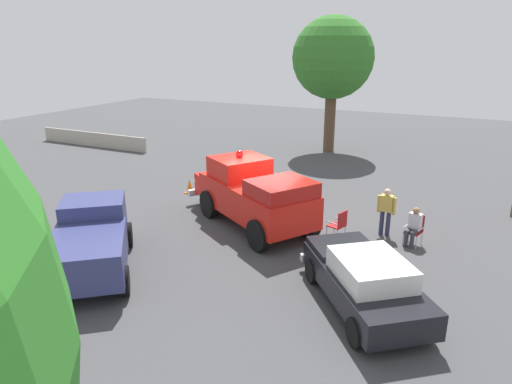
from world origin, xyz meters
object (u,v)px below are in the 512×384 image
object	(u,v)px
vintage_fire_truck	(253,193)
parked_pickup	(92,239)
lawn_chair_by_car	(339,223)
oak_tree_right	(333,59)
classic_hot_rod	(364,279)
spectator_standing	(386,209)
spectator_seated	(414,225)
lawn_chair_near_truck	(415,227)
traffic_cone	(190,186)

from	to	relation	value
vintage_fire_truck	parked_pickup	size ratio (longest dim) A/B	1.27
lawn_chair_by_car	oak_tree_right	size ratio (longest dim) A/B	0.13
vintage_fire_truck	classic_hot_rod	size ratio (longest dim) A/B	1.36
parked_pickup	spectator_standing	bearing A→B (deg)	-138.48
vintage_fire_truck	spectator_seated	world-z (taller)	vintage_fire_truck
vintage_fire_truck	oak_tree_right	bearing A→B (deg)	-85.00
classic_hot_rod	oak_tree_right	xyz separation A→B (m)	(6.02, -16.43, 4.71)
vintage_fire_truck	oak_tree_right	world-z (taller)	oak_tree_right
parked_pickup	spectator_standing	world-z (taller)	parked_pickup
classic_hot_rod	lawn_chair_by_car	world-z (taller)	classic_hot_rod
classic_hot_rod	spectator_seated	world-z (taller)	classic_hot_rod
classic_hot_rod	spectator_standing	world-z (taller)	spectator_standing
lawn_chair_near_truck	lawn_chair_by_car	world-z (taller)	same
spectator_standing	spectator_seated	bearing A→B (deg)	155.66
spectator_standing	traffic_cone	distance (m)	8.73
parked_pickup	spectator_standing	distance (m)	9.48
lawn_chair_by_car	classic_hot_rod	bearing A→B (deg)	114.38
parked_pickup	lawn_chair_near_truck	xyz separation A→B (m)	(-8.12, -5.97, -0.40)
spectator_standing	oak_tree_right	size ratio (longest dim) A/B	0.21
classic_hot_rod	spectator_seated	distance (m)	4.37
spectator_seated	vintage_fire_truck	bearing A→B (deg)	6.89
lawn_chair_near_truck	spectator_standing	distance (m)	1.14
vintage_fire_truck	traffic_cone	distance (m)	4.71
lawn_chair_by_car	spectator_standing	size ratio (longest dim) A/B	0.61
classic_hot_rod	traffic_cone	xyz separation A→B (m)	(9.03, -5.74, -0.44)
oak_tree_right	traffic_cone	bearing A→B (deg)	74.24
parked_pickup	classic_hot_rod	bearing A→B (deg)	-168.59
parked_pickup	traffic_cone	world-z (taller)	parked_pickup
oak_tree_right	vintage_fire_truck	bearing A→B (deg)	95.00
lawn_chair_near_truck	spectator_standing	xyz separation A→B (m)	(1.02, -0.32, 0.37)
spectator_standing	vintage_fire_truck	bearing A→B (deg)	13.82
vintage_fire_truck	oak_tree_right	xyz separation A→B (m)	(1.12, -12.76, 4.26)
parked_pickup	lawn_chair_near_truck	distance (m)	10.09
lawn_chair_by_car	vintage_fire_truck	bearing A→B (deg)	1.14
parked_pickup	traffic_cone	xyz separation A→B (m)	(1.56, -7.25, -0.68)
spectator_seated	classic_hot_rod	bearing A→B (deg)	81.99
spectator_seated	traffic_cone	bearing A→B (deg)	-8.34
vintage_fire_truck	classic_hot_rod	xyz separation A→B (m)	(-4.90, 3.66, -0.45)
lawn_chair_near_truck	oak_tree_right	bearing A→B (deg)	-60.89
classic_hot_rod	spectator_seated	size ratio (longest dim) A/B	3.54
parked_pickup	oak_tree_right	size ratio (longest dim) A/B	0.62
lawn_chair_by_car	spectator_seated	bearing A→B (deg)	-165.32
lawn_chair_near_truck	spectator_seated	distance (m)	0.17
lawn_chair_by_car	traffic_cone	xyz separation A→B (m)	(7.34, -2.02, -0.28)
parked_pickup	spectator_standing	size ratio (longest dim) A/B	2.90
vintage_fire_truck	spectator_seated	bearing A→B (deg)	-173.11
classic_hot_rod	vintage_fire_truck	bearing A→B (deg)	-36.77
lawn_chair_by_car	spectator_standing	distance (m)	1.72
classic_hot_rod	spectator_standing	distance (m)	4.80
classic_hot_rod	parked_pickup	distance (m)	7.63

